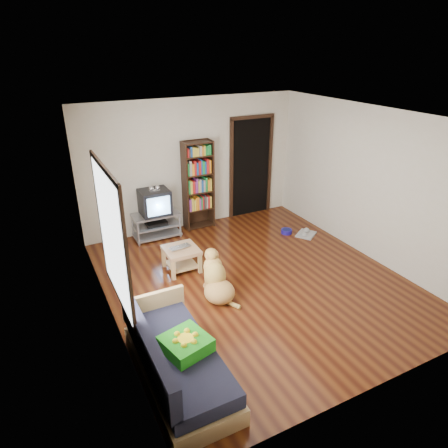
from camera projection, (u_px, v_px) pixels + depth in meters
name	position (u px, v px, depth m)	size (l,w,h in m)	color
ground	(254.00, 280.00, 6.47)	(5.00, 5.00, 0.00)	#56270E
ceiling	(261.00, 117.00, 5.39)	(5.00, 5.00, 0.00)	white
wall_back	(192.00, 164.00, 7.96)	(4.50, 4.50, 0.00)	beige
wall_front	(390.00, 291.00, 3.90)	(4.50, 4.50, 0.00)	beige
wall_left	(104.00, 236.00, 5.00)	(5.00, 5.00, 0.00)	beige
wall_right	(369.00, 184.00, 6.85)	(5.00, 5.00, 0.00)	beige
green_cushion	(186.00, 344.00, 4.38)	(0.47, 0.47, 0.16)	#229C1C
laptop	(182.00, 249.00, 6.59)	(0.36, 0.23, 0.03)	silver
dog_bowl	(287.00, 231.00, 8.06)	(0.22, 0.22, 0.08)	navy
grey_rag	(306.00, 234.00, 7.99)	(0.40, 0.32, 0.03)	#A9A9A9
window	(112.00, 238.00, 4.52)	(0.03, 1.46, 1.70)	white
doorway	(251.00, 165.00, 8.57)	(1.03, 0.05, 2.19)	black
tv_stand	(156.00, 224.00, 7.81)	(0.90, 0.45, 0.50)	#99999E
crt_tv	(154.00, 202.00, 7.63)	(0.55, 0.52, 0.58)	black
bookshelf	(198.00, 181.00, 7.97)	(0.60, 0.30, 1.80)	black
sofa	(175.00, 361.00, 4.47)	(0.80, 1.80, 0.80)	tan
coffee_table	(181.00, 255.00, 6.67)	(0.55, 0.55, 0.40)	tan
dog	(216.00, 280.00, 5.98)	(0.49, 0.89, 0.73)	tan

